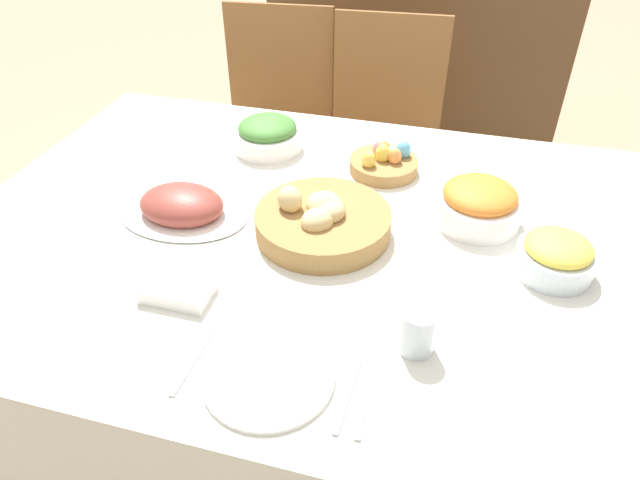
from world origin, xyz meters
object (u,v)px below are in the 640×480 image
egg_basket (384,161)px  dinner_plate (269,375)px  sideboard (414,79)px  carrot_bowl (478,204)px  spoon (366,398)px  pineapple_bowl (556,256)px  chair_far_center (382,145)px  bread_basket (322,219)px  ham_platter (182,207)px  fork (194,360)px  chair_far_left (276,132)px  green_salad_bowl (268,135)px  butter_dish (177,290)px  knife (348,394)px  drinking_cup (418,331)px

egg_basket → dinner_plate: size_ratio=0.79×
sideboard → carrot_bowl: 1.67m
egg_basket → dinner_plate: (-0.07, -0.75, -0.02)m
dinner_plate → spoon: (0.17, 0.00, -0.00)m
sideboard → pineapple_bowl: sideboard is taller
sideboard → carrot_bowl: (0.33, -1.60, 0.34)m
sideboard → pineapple_bowl: bearing=-74.1°
chair_far_center → pineapple_bowl: (0.52, -0.94, 0.29)m
bread_basket → ham_platter: bread_basket is taller
pineapple_bowl → fork: bearing=-145.9°
chair_far_left → dinner_plate: chair_far_left is taller
chair_far_center → carrot_bowl: (0.35, -0.79, 0.30)m
pineapple_bowl → dinner_plate: pineapple_bowl is taller
ham_platter → green_salad_bowl: (0.08, 0.38, 0.02)m
chair_far_center → butter_dish: 1.26m
fork → bread_basket: bearing=76.4°
green_salad_bowl → knife: (0.42, -0.78, -0.04)m
fork → spoon: bearing=2.1°
dinner_plate → carrot_bowl: bearing=60.8°
green_salad_bowl → butter_dish: size_ratio=1.41×
egg_basket → bread_basket: bearing=-105.4°
spoon → green_salad_bowl: bearing=117.5°
pineapple_bowl → chair_far_center: bearing=118.8°
egg_basket → spoon: bearing=-82.2°
carrot_bowl → butter_dish: carrot_bowl is taller
knife → drinking_cup: (0.09, 0.13, 0.04)m
chair_far_left → carrot_bowl: size_ratio=4.89×
ham_platter → carrot_bowl: 0.70m
dinner_plate → chair_far_center: bearing=91.3°
carrot_bowl → fork: bearing=-128.9°
butter_dish → sideboard: bearing=83.5°
pineapple_bowl → knife: 0.55m
egg_basket → green_salad_bowl: 0.34m
ham_platter → carrot_bowl: (0.68, 0.16, 0.02)m
chair_far_left → pineapple_bowl: bearing=-50.6°
chair_far_left → ham_platter: chair_far_left is taller
green_salad_bowl → knife: size_ratio=1.18×
chair_far_center → spoon: size_ratio=5.97×
chair_far_center → spoon: bearing=-85.7°
bread_basket → egg_basket: 0.33m
bread_basket → egg_basket: size_ratio=1.69×
egg_basket → carrot_bowl: size_ratio=0.91×
pineapple_bowl → ham_platter: bearing=-179.0°
carrot_bowl → pineapple_bowl: bearing=-41.8°
chair_far_center → green_salad_bowl: size_ratio=5.05×
pineapple_bowl → butter_dish: 0.78m
sideboard → butter_dish: bearing=-96.5°
chair_far_center → pineapple_bowl: bearing=-65.4°
carrot_bowl → dinner_plate: 0.65m
bread_basket → butter_dish: (-0.22, -0.28, -0.02)m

